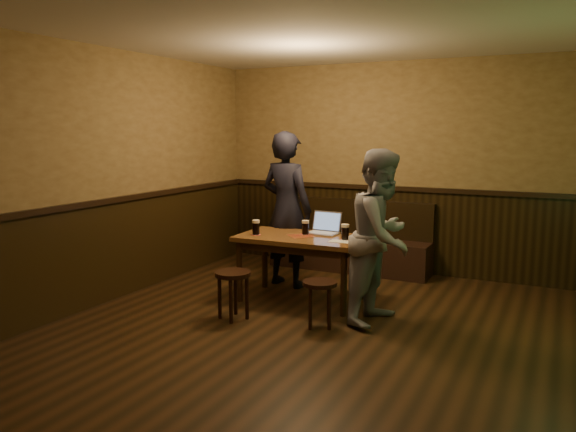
# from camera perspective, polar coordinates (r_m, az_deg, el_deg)

# --- Properties ---
(room) EXTENTS (5.04, 6.04, 2.84)m
(room) POSITION_cam_1_polar(r_m,az_deg,el_deg) (5.10, 2.28, 0.76)
(room) COLOR black
(room) RESTS_ON ground
(bench) EXTENTS (2.20, 0.50, 0.95)m
(bench) POSITION_cam_1_polar(r_m,az_deg,el_deg) (7.76, 6.33, -3.16)
(bench) COLOR black
(bench) RESTS_ON ground
(pub_table) EXTENTS (1.41, 0.84, 0.74)m
(pub_table) POSITION_cam_1_polar(r_m,az_deg,el_deg) (6.26, 1.33, -2.92)
(pub_table) COLOR brown
(pub_table) RESTS_ON ground
(stool_left) EXTENTS (0.48, 0.48, 0.49)m
(stool_left) POSITION_cam_1_polar(r_m,az_deg,el_deg) (5.73, -5.61, -6.60)
(stool_left) COLOR black
(stool_left) RESTS_ON ground
(stool_right) EXTENTS (0.43, 0.43, 0.46)m
(stool_right) POSITION_cam_1_polar(r_m,az_deg,el_deg) (5.50, 3.25, -7.56)
(stool_right) COLOR black
(stool_right) RESTS_ON ground
(pint_left) EXTENTS (0.11, 0.11, 0.17)m
(pint_left) POSITION_cam_1_polar(r_m,az_deg,el_deg) (6.30, -3.28, -1.16)
(pint_left) COLOR #AB1715
(pint_left) RESTS_ON pub_table
(pint_mid) EXTENTS (0.11, 0.11, 0.16)m
(pint_mid) POSITION_cam_1_polar(r_m,az_deg,el_deg) (6.30, 1.78, -1.17)
(pint_mid) COLOR #AB1715
(pint_mid) RESTS_ON pub_table
(pint_right) EXTENTS (0.11, 0.11, 0.17)m
(pint_right) POSITION_cam_1_polar(r_m,az_deg,el_deg) (6.04, 5.82, -1.61)
(pint_right) COLOR #AB1715
(pint_right) RESTS_ON pub_table
(laptop) EXTENTS (0.36, 0.30, 0.25)m
(laptop) POSITION_cam_1_polar(r_m,az_deg,el_deg) (6.38, 3.72, -1.22)
(laptop) COLOR silver
(laptop) RESTS_ON pub_table
(menu) EXTENTS (0.23, 0.16, 0.00)m
(menu) POSITION_cam_1_polar(r_m,az_deg,el_deg) (5.95, 5.30, -2.58)
(menu) COLOR silver
(menu) RESTS_ON pub_table
(person_suit) EXTENTS (0.76, 0.57, 1.89)m
(person_suit) POSITION_cam_1_polar(r_m,az_deg,el_deg) (6.84, -0.13, 0.68)
(person_suit) COLOR black
(person_suit) RESTS_ON ground
(person_grey) EXTENTS (0.77, 0.93, 1.73)m
(person_grey) POSITION_cam_1_polar(r_m,az_deg,el_deg) (5.61, 9.51, -2.08)
(person_grey) COLOR gray
(person_grey) RESTS_ON ground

